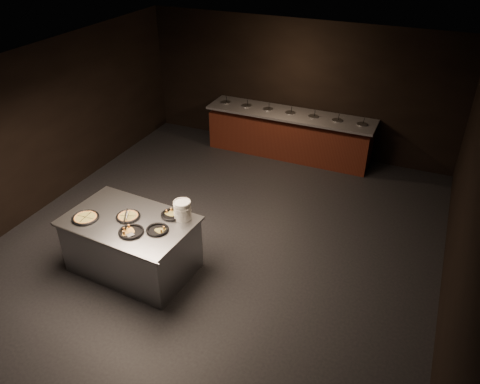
{
  "coord_description": "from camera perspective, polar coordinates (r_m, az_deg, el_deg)",
  "views": [
    {
      "loc": [
        2.86,
        -5.6,
        4.87
      ],
      "look_at": [
        0.25,
        0.3,
        0.89
      ],
      "focal_mm": 35.0,
      "sensor_mm": 36.0,
      "label": 1
    }
  ],
  "objects": [
    {
      "name": "plate_stack",
      "position": [
        6.89,
        -7.03,
        -2.2
      ],
      "size": [
        0.25,
        0.25,
        0.29
      ],
      "primitive_type": "cylinder",
      "color": "silver",
      "rests_on": "serving_counter"
    },
    {
      "name": "serving_counter",
      "position": [
        7.36,
        -13.0,
        -6.35
      ],
      "size": [
        1.98,
        1.35,
        0.91
      ],
      "rotation": [
        0.0,
        0.0,
        -0.07
      ],
      "color": "#B0B3B7",
      "rests_on": "ground"
    },
    {
      "name": "salad_bar",
      "position": [
        10.56,
        5.94,
        6.69
      ],
      "size": [
        3.7,
        0.83,
        1.18
      ],
      "color": "#512013",
      "rests_on": "ground"
    },
    {
      "name": "server_right",
      "position": [
        6.81,
        -13.87,
        -4.11
      ],
      "size": [
        0.33,
        0.21,
        0.17
      ],
      "rotation": [
        0.0,
        0.0,
        -0.45
      ],
      "color": "#B0B3B7",
      "rests_on": "serving_counter"
    },
    {
      "name": "pan_veggie_slices",
      "position": [
        6.76,
        -10.03,
        -4.53
      ],
      "size": [
        0.33,
        0.33,
        0.04
      ],
      "rotation": [
        0.0,
        0.0,
        -0.41
      ],
      "color": "black",
      "rests_on": "serving_counter"
    },
    {
      "name": "pan_veggie_whole",
      "position": [
        7.26,
        -18.32,
        -2.98
      ],
      "size": [
        0.4,
        0.4,
        0.04
      ],
      "rotation": [
        0.0,
        0.0,
        0.05
      ],
      "color": "black",
      "rests_on": "serving_counter"
    },
    {
      "name": "pan_cheese_slices_a",
      "position": [
        7.04,
        -8.26,
        -2.73
      ],
      "size": [
        0.34,
        0.34,
        0.04
      ],
      "rotation": [
        0.0,
        0.0,
        1.3
      ],
      "color": "black",
      "rests_on": "serving_counter"
    },
    {
      "name": "room",
      "position": [
        7.15,
        -2.83,
        3.07
      ],
      "size": [
        7.02,
        8.02,
        2.92
      ],
      "color": "black",
      "rests_on": "ground"
    },
    {
      "name": "pan_cheese_slices_b",
      "position": [
        6.79,
        -13.12,
        -4.73
      ],
      "size": [
        0.36,
        0.36,
        0.04
      ],
      "rotation": [
        0.0,
        0.0,
        2.44
      ],
      "color": "black",
      "rests_on": "serving_counter"
    },
    {
      "name": "pan_cheese_whole",
      "position": [
        7.12,
        -13.48,
        -2.89
      ],
      "size": [
        0.36,
        0.36,
        0.04
      ],
      "rotation": [
        0.0,
        0.0,
        0.38
      ],
      "color": "black",
      "rests_on": "serving_counter"
    },
    {
      "name": "server_left",
      "position": [
        7.04,
        -13.71,
        -2.78
      ],
      "size": [
        0.19,
        0.34,
        0.17
      ],
      "rotation": [
        0.0,
        0.0,
        2.03
      ],
      "color": "#B0B3B7",
      "rests_on": "serving_counter"
    }
  ]
}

